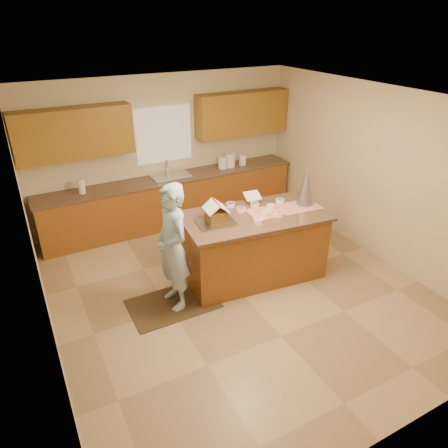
% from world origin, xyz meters
% --- Properties ---
extents(floor, '(5.50, 5.50, 0.00)m').
position_xyz_m(floor, '(0.00, 0.00, 0.00)').
color(floor, tan).
rests_on(floor, ground).
extents(ceiling, '(5.50, 5.50, 0.00)m').
position_xyz_m(ceiling, '(0.00, 0.00, 2.70)').
color(ceiling, silver).
rests_on(ceiling, floor).
extents(wall_back, '(5.50, 5.50, 0.00)m').
position_xyz_m(wall_back, '(0.00, 2.75, 1.35)').
color(wall_back, beige).
rests_on(wall_back, floor).
extents(wall_front, '(5.50, 5.50, 0.00)m').
position_xyz_m(wall_front, '(0.00, -2.75, 1.35)').
color(wall_front, beige).
rests_on(wall_front, floor).
extents(wall_left, '(5.50, 5.50, 0.00)m').
position_xyz_m(wall_left, '(-2.50, 0.00, 1.35)').
color(wall_left, beige).
rests_on(wall_left, floor).
extents(wall_right, '(5.50, 5.50, 0.00)m').
position_xyz_m(wall_right, '(2.50, 0.00, 1.35)').
color(wall_right, beige).
rests_on(wall_right, floor).
extents(stone_accent, '(0.00, 2.50, 2.50)m').
position_xyz_m(stone_accent, '(-2.48, -0.80, 1.25)').
color(stone_accent, gray).
rests_on(stone_accent, wall_left).
extents(window_curtain, '(1.05, 0.03, 1.00)m').
position_xyz_m(window_curtain, '(0.00, 2.72, 1.65)').
color(window_curtain, white).
rests_on(window_curtain, wall_back).
extents(back_counter_base, '(4.80, 0.60, 0.88)m').
position_xyz_m(back_counter_base, '(0.00, 2.45, 0.44)').
color(back_counter_base, '#8F561D').
rests_on(back_counter_base, floor).
extents(back_counter_top, '(4.85, 0.63, 0.04)m').
position_xyz_m(back_counter_top, '(0.00, 2.45, 0.90)').
color(back_counter_top, brown).
rests_on(back_counter_top, back_counter_base).
extents(upper_cabinet_left, '(1.85, 0.35, 0.80)m').
position_xyz_m(upper_cabinet_left, '(-1.55, 2.57, 1.90)').
color(upper_cabinet_left, olive).
rests_on(upper_cabinet_left, wall_back).
extents(upper_cabinet_right, '(1.85, 0.35, 0.80)m').
position_xyz_m(upper_cabinet_right, '(1.55, 2.57, 1.90)').
color(upper_cabinet_right, olive).
rests_on(upper_cabinet_right, wall_back).
extents(sink, '(0.70, 0.45, 0.12)m').
position_xyz_m(sink, '(0.00, 2.45, 0.89)').
color(sink, silver).
rests_on(sink, back_counter_top).
extents(faucet, '(0.03, 0.03, 0.28)m').
position_xyz_m(faucet, '(0.00, 2.63, 1.06)').
color(faucet, silver).
rests_on(faucet, back_counter_top).
extents(island_base, '(2.09, 1.21, 0.98)m').
position_xyz_m(island_base, '(0.40, 0.22, 0.49)').
color(island_base, '#8F561D').
rests_on(island_base, floor).
extents(island_top, '(2.19, 1.30, 0.04)m').
position_xyz_m(island_top, '(0.40, 0.22, 1.00)').
color(island_top, brown).
rests_on(island_top, island_base).
extents(table_runner, '(1.15, 0.52, 0.01)m').
position_xyz_m(table_runner, '(0.90, 0.16, 1.02)').
color(table_runner, '#A70D0B').
rests_on(table_runner, island_top).
extents(baking_tray, '(0.55, 0.43, 0.03)m').
position_xyz_m(baking_tray, '(-0.21, 0.23, 1.03)').
color(baking_tray, silver).
rests_on(baking_tray, island_top).
extents(cookbook, '(0.26, 0.22, 0.10)m').
position_xyz_m(cookbook, '(0.61, 0.62, 1.12)').
color(cookbook, white).
rests_on(cookbook, island_top).
extents(tinsel_tree, '(0.27, 0.27, 0.61)m').
position_xyz_m(tinsel_tree, '(1.27, 0.18, 1.33)').
color(tinsel_tree, '#A8A7B3').
rests_on(tinsel_tree, island_top).
extents(rug, '(1.19, 0.78, 0.01)m').
position_xyz_m(rug, '(-0.96, 0.10, 0.01)').
color(rug, black).
rests_on(rug, floor).
extents(boy, '(0.45, 0.66, 1.76)m').
position_xyz_m(boy, '(-0.91, 0.10, 0.89)').
color(boy, '#9EC4E1').
rests_on(boy, rug).
extents(canister_a, '(0.16, 0.16, 0.22)m').
position_xyz_m(canister_a, '(1.06, 2.45, 1.03)').
color(canister_a, white).
rests_on(canister_a, back_counter_top).
extents(canister_b, '(0.18, 0.18, 0.26)m').
position_xyz_m(canister_b, '(1.24, 2.45, 1.05)').
color(canister_b, white).
rests_on(canister_b, back_counter_top).
extents(canister_c, '(0.14, 0.14, 0.20)m').
position_xyz_m(canister_c, '(1.51, 2.45, 1.02)').
color(canister_c, white).
rests_on(canister_c, back_counter_top).
extents(paper_towel, '(0.11, 0.11, 0.24)m').
position_xyz_m(paper_towel, '(-1.59, 2.45, 1.04)').
color(paper_towel, white).
rests_on(paper_towel, back_counter_top).
extents(gingerbread_house, '(0.34, 0.34, 0.31)m').
position_xyz_m(gingerbread_house, '(-0.21, 0.23, 1.16)').
color(gingerbread_house, brown).
rests_on(gingerbread_house, baking_tray).
extents(candy_bowls, '(0.87, 0.78, 0.06)m').
position_xyz_m(candy_bowls, '(0.54, 0.28, 1.05)').
color(candy_bowls, '#882F8F').
rests_on(candy_bowls, island_top).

